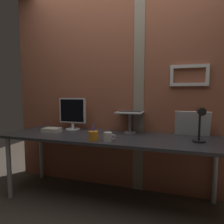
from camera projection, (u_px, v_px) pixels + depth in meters
ground_plane at (115, 203)px, 2.11m from camera, size 6.00×6.00×0.00m
brick_wall_back at (126, 84)px, 2.41m from camera, size 3.04×0.16×2.61m
desk at (109, 141)px, 2.11m from camera, size 2.32×0.69×0.73m
monitor at (73, 112)px, 2.46m from camera, size 0.35×0.18×0.40m
laptop_stand at (130, 119)px, 2.25m from camera, size 0.28×0.22×0.24m
laptop at (131, 107)px, 2.30m from camera, size 0.30×0.29×0.25m
whiteboard_panel at (192, 124)px, 2.09m from camera, size 0.36×0.09×0.27m
desk_lamp at (200, 121)px, 1.77m from camera, size 0.12×0.20×0.33m
pen_cup at (93, 136)px, 1.89m from camera, size 0.09×0.09×0.17m
coffee_mug at (108, 137)px, 1.85m from camera, size 0.12×0.08×0.09m
paper_clutter_stack at (52, 130)px, 2.32m from camera, size 0.20×0.14×0.05m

